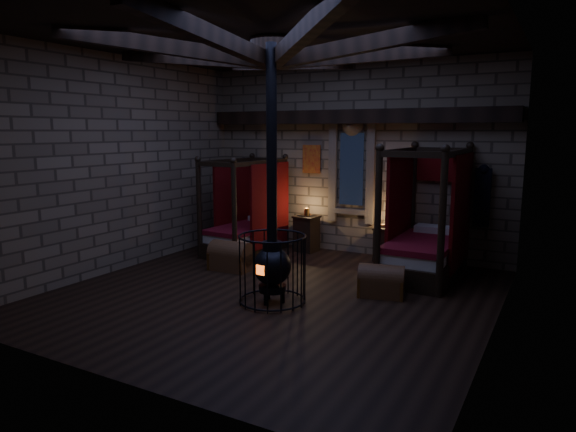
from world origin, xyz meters
The scene contains 8 objects.
room centered at (0.00, 0.09, 3.74)m, with size 7.02×7.02×4.29m.
bed_left centered at (-2.09, 2.36, 0.52)m, with size 1.20×2.09×2.11m.
bed_right centered at (1.96, 2.39, 0.60)m, with size 1.24×2.32×2.41m.
trunk_left centered at (-1.53, 0.92, 0.26)m, with size 0.83×0.54×0.59m.
trunk_right centered at (1.64, 0.78, 0.24)m, with size 0.84×0.64×0.55m.
nightstand_left centered at (-0.94, 3.10, 0.42)m, with size 0.56×0.54×1.00m.
nightstand_right centered at (0.92, 3.08, 0.37)m, with size 0.51×0.49×0.79m.
stove centered at (0.20, -0.39, 0.65)m, with size 1.09×1.09×4.05m.
Camera 1 is at (4.26, -7.25, 2.75)m, focal length 32.00 mm.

